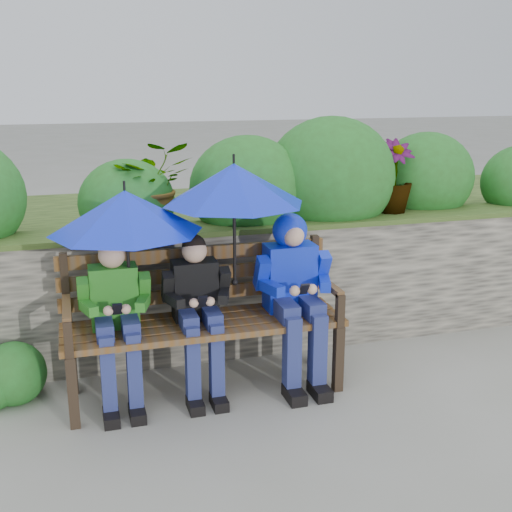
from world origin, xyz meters
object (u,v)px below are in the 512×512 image
object	(u,v)px
boy_left	(116,313)
boy_middle	(198,305)
park_bench	(202,310)
boy_right	(294,284)
umbrella_right	(234,184)
umbrella_left	(126,212)

from	to	relation	value
boy_left	boy_middle	world-z (taller)	boy_left
park_bench	boy_right	distance (m)	0.66
boy_right	umbrella_right	bearing A→B (deg)	178.69
umbrella_left	boy_middle	bearing A→B (deg)	-4.78
boy_right	boy_left	bearing A→B (deg)	-179.79
park_bench	umbrella_right	bearing A→B (deg)	-18.43
umbrella_left	umbrella_right	distance (m)	0.72
boy_right	umbrella_right	world-z (taller)	umbrella_right
park_bench	umbrella_left	xyz separation A→B (m)	(-0.48, -0.05, 0.73)
park_bench	boy_left	size ratio (longest dim) A/B	1.69
park_bench	umbrella_right	distance (m)	0.91
boy_left	umbrella_right	bearing A→B (deg)	1.01
boy_left	park_bench	bearing A→B (deg)	8.44
park_bench	boy_middle	size ratio (longest dim) A/B	1.71
umbrella_left	boy_left	bearing A→B (deg)	-159.08
boy_left	boy_right	size ratio (longest dim) A/B	0.93
umbrella_right	boy_left	bearing A→B (deg)	-178.99
boy_left	boy_middle	bearing A→B (deg)	0.15
park_bench	boy_middle	distance (m)	0.12
boy_right	boy_middle	bearing A→B (deg)	-179.75
boy_middle	umbrella_left	bearing A→B (deg)	175.22
park_bench	umbrella_left	bearing A→B (deg)	-174.29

